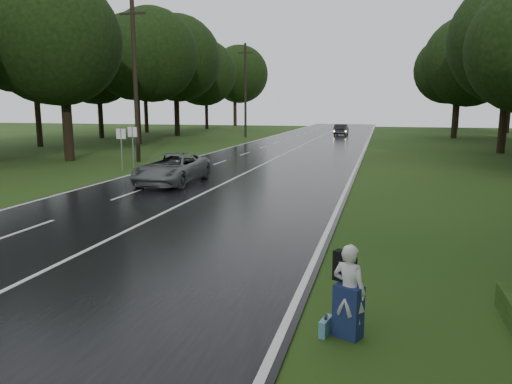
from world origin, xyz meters
TOP-DOWN VIEW (x-y plane):
  - ground at (0.00, 0.00)m, footprint 160.00×160.00m
  - road at (0.00, 20.00)m, footprint 12.00×140.00m
  - lane_center at (0.00, 20.00)m, footprint 0.12×140.00m
  - grey_car at (-2.42, 11.25)m, footprint 2.41×5.14m
  - far_car at (2.25, 51.61)m, footprint 1.58×4.30m
  - hitchhiker at (6.85, -2.34)m, footprint 0.67×0.66m
  - suitcase at (6.50, -2.37)m, footprint 0.20×0.41m
  - utility_pole_mid at (-8.50, 19.25)m, footprint 1.80×0.28m
  - utility_pole_far at (-8.50, 45.45)m, footprint 1.80×0.28m
  - road_sign_a at (-7.20, 14.92)m, footprint 0.58×0.10m
  - road_sign_b at (-7.20, 16.22)m, footprint 0.59×0.10m
  - tree_left_d at (-13.40, 18.66)m, footprint 9.05×9.05m
  - tree_left_e at (-16.03, 33.33)m, footprint 9.90×9.90m
  - tree_left_f at (-17.78, 46.64)m, footprint 10.56×10.56m
  - tree_right_e at (16.40, 31.94)m, footprint 9.39×9.39m
  - tree_right_f at (15.28, 50.14)m, footprint 9.31×9.31m

SIDE VIEW (x-z plane):
  - ground at x=0.00m, z-range 0.00..0.00m
  - utility_pole_mid at x=-8.50m, z-range -5.28..5.28m
  - utility_pole_far at x=-8.50m, z-range -5.42..5.42m
  - road_sign_a at x=-7.20m, z-range -1.22..1.22m
  - road_sign_b at x=-7.20m, z-range -1.23..1.23m
  - tree_left_d at x=-13.40m, z-range -7.07..7.07m
  - tree_left_e at x=-16.03m, z-range -7.73..7.73m
  - tree_left_f at x=-17.78m, z-range -8.25..8.25m
  - tree_right_e at x=16.40m, z-range -7.33..7.33m
  - tree_right_f at x=15.28m, z-range -7.27..7.27m
  - road at x=0.00m, z-range 0.00..0.04m
  - lane_center at x=0.00m, z-range 0.04..0.05m
  - suitcase at x=6.50m, z-range 0.00..0.28m
  - hitchhiker at x=6.85m, z-range -0.06..1.51m
  - far_car at x=2.25m, z-range 0.04..1.45m
  - grey_car at x=-2.42m, z-range 0.04..1.46m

